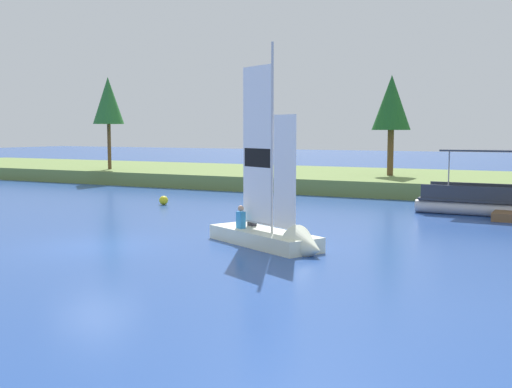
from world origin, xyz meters
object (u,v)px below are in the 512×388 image
shoreline_tree_left (108,101)px  sailboat (278,234)px  shoreline_tree_midleft (391,104)px  pontoon_boat (492,200)px  channel_buoy (164,200)px

shoreline_tree_left → sailboat: 29.02m
shoreline_tree_midleft → pontoon_boat: shoreline_tree_midleft is taller
shoreline_tree_left → shoreline_tree_midleft: (19.89, 3.06, -0.45)m
shoreline_tree_left → pontoon_boat: size_ratio=1.05×
sailboat → channel_buoy: bearing=168.2°
shoreline_tree_left → sailboat: shoreline_tree_left is taller
shoreline_tree_midleft → channel_buoy: 16.15m
pontoon_boat → channel_buoy: size_ratio=14.16×
pontoon_boat → channel_buoy: (-15.03, -3.63, -0.43)m
shoreline_tree_midleft → sailboat: size_ratio=0.91×
shoreline_tree_left → channel_buoy: 16.65m
shoreline_tree_left → sailboat: (22.10, -18.03, -5.35)m
shoreline_tree_midleft → shoreline_tree_left: bearing=-171.3°
shoreline_tree_left → sailboat: size_ratio=0.98×
channel_buoy → sailboat: bearing=-38.3°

